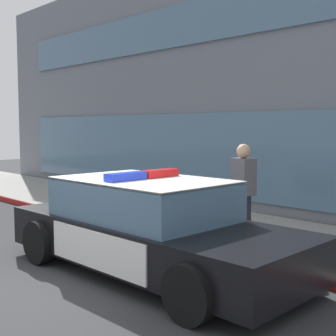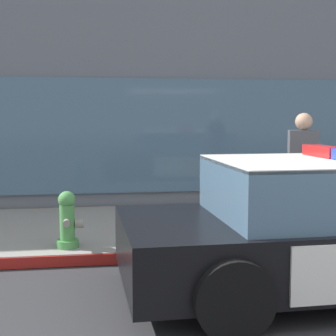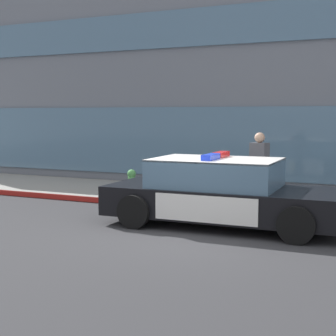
{
  "view_description": "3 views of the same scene",
  "coord_description": "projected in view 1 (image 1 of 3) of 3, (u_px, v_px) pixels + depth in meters",
  "views": [
    {
      "loc": [
        5.43,
        -3.69,
        2.14
      ],
      "look_at": [
        -0.8,
        2.2,
        1.38
      ],
      "focal_mm": 49.67,
      "sensor_mm": 36.0,
      "label": 1
    },
    {
      "loc": [
        -2.27,
        -4.06,
        1.83
      ],
      "look_at": [
        -1.4,
        1.68,
        1.22
      ],
      "focal_mm": 53.62,
      "sensor_mm": 36.0,
      "label": 2
    },
    {
      "loc": [
        3.69,
        -9.16,
        2.28
      ],
      "look_at": [
        -1.16,
        1.4,
        1.06
      ],
      "focal_mm": 54.88,
      "sensor_mm": 36.0,
      "label": 3
    }
  ],
  "objects": [
    {
      "name": "ground",
      "position": [
        95.0,
        277.0,
        6.65
      ],
      "size": [
        48.0,
        48.0,
        0.0
      ],
      "primitive_type": "plane",
      "color": "#303033"
    },
    {
      "name": "sidewalk",
      "position": [
        246.0,
        233.0,
        9.07
      ],
      "size": [
        48.0,
        3.17,
        0.15
      ],
      "primitive_type": "cube",
      "color": "gray",
      "rests_on": "ground"
    },
    {
      "name": "curb_red_paint",
      "position": [
        189.0,
        248.0,
        7.98
      ],
      "size": [
        28.8,
        0.04,
        0.14
      ],
      "primitive_type": "cube",
      "color": "maroon",
      "rests_on": "ground"
    },
    {
      "name": "police_cruiser",
      "position": [
        150.0,
        227.0,
        6.82
      ],
      "size": [
        4.89,
        2.19,
        1.49
      ],
      "rotation": [
        0.0,
        0.0,
        0.02
      ],
      "color": "black",
      "rests_on": "ground"
    },
    {
      "name": "fire_hydrant",
      "position": [
        115.0,
        203.0,
        10.06
      ],
      "size": [
        0.34,
        0.39,
        0.73
      ],
      "color": "#4C994C",
      "rests_on": "sidewalk"
    },
    {
      "name": "pedestrian_on_sidewalk",
      "position": [
        243.0,
        194.0,
        7.85
      ],
      "size": [
        0.45,
        0.36,
        1.71
      ],
      "rotation": [
        0.0,
        0.0,
        4.45
      ],
      "color": "#23232D",
      "rests_on": "sidewalk"
    }
  ]
}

